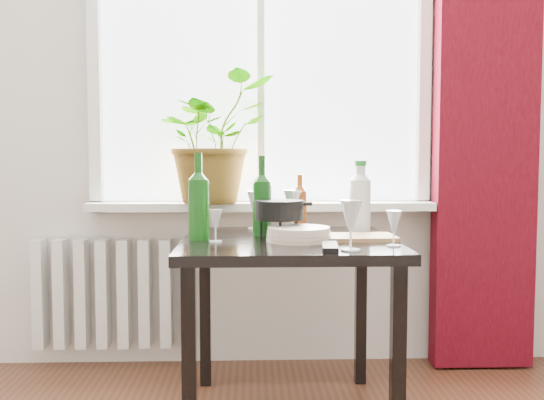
{
  "coord_description": "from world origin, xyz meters",
  "views": [
    {
      "loc": [
        -0.05,
        -0.88,
        1.07
      ],
      "look_at": [
        0.03,
        1.55,
        0.9
      ],
      "focal_mm": 40.0,
      "sensor_mm": 36.0,
      "label": 1
    }
  ],
  "objects_px": {
    "potted_plant": "(212,139)",
    "wine_bottle_right": "(262,195)",
    "wineglass_far_right": "(394,228)",
    "wineglass_front_left": "(216,226)",
    "table": "(288,261)",
    "plate_stack": "(299,234)",
    "wineglass_back_center": "(292,210)",
    "fondue_pot": "(279,219)",
    "radiator": "(114,293)",
    "bottle_amber": "(300,202)",
    "wineglass_back_left": "(255,210)",
    "wine_bottle_left": "(199,195)",
    "wineglass_front_right": "(351,225)",
    "cutting_board": "(356,237)",
    "tv_remote": "(330,247)",
    "cleaning_bottle": "(360,196)"
  },
  "relations": [
    {
      "from": "plate_stack",
      "to": "wineglass_far_right",
      "type": "bearing_deg",
      "value": -24.24
    },
    {
      "from": "wineglass_back_center",
      "to": "wineglass_far_right",
      "type": "bearing_deg",
      "value": -54.71
    },
    {
      "from": "fondue_pot",
      "to": "cutting_board",
      "type": "relative_size",
      "value": 0.73
    },
    {
      "from": "potted_plant",
      "to": "wineglass_back_center",
      "type": "height_order",
      "value": "potted_plant"
    },
    {
      "from": "table",
      "to": "wine_bottle_right",
      "type": "bearing_deg",
      "value": 133.23
    },
    {
      "from": "bottle_amber",
      "to": "wineglass_back_center",
      "type": "bearing_deg",
      "value": -123.74
    },
    {
      "from": "cleaning_bottle",
      "to": "wineglass_back_left",
      "type": "bearing_deg",
      "value": 161.21
    },
    {
      "from": "bottle_amber",
      "to": "wineglass_back_left",
      "type": "height_order",
      "value": "bottle_amber"
    },
    {
      "from": "wineglass_front_left",
      "to": "tv_remote",
      "type": "xyz_separation_m",
      "value": [
        0.42,
        -0.2,
        -0.06
      ]
    },
    {
      "from": "radiator",
      "to": "plate_stack",
      "type": "xyz_separation_m",
      "value": [
        0.89,
        -0.7,
        0.39
      ]
    },
    {
      "from": "wineglass_back_center",
      "to": "tv_remote",
      "type": "bearing_deg",
      "value": -80.15
    },
    {
      "from": "radiator",
      "to": "fondue_pot",
      "type": "relative_size",
      "value": 3.51
    },
    {
      "from": "wineglass_far_right",
      "to": "wineglass_back_center",
      "type": "height_order",
      "value": "wineglass_back_center"
    },
    {
      "from": "plate_stack",
      "to": "wineglass_back_center",
      "type": "bearing_deg",
      "value": 90.5
    },
    {
      "from": "wine_bottle_right",
      "to": "plate_stack",
      "type": "distance_m",
      "value": 0.27
    },
    {
      "from": "radiator",
      "to": "wine_bottle_right",
      "type": "height_order",
      "value": "wine_bottle_right"
    },
    {
      "from": "bottle_amber",
      "to": "radiator",
      "type": "bearing_deg",
      "value": 160.96
    },
    {
      "from": "table",
      "to": "plate_stack",
      "type": "height_order",
      "value": "plate_stack"
    },
    {
      "from": "wine_bottle_right",
      "to": "tv_remote",
      "type": "relative_size",
      "value": 1.86
    },
    {
      "from": "radiator",
      "to": "cutting_board",
      "type": "bearing_deg",
      "value": -30.53
    },
    {
      "from": "wineglass_front_left",
      "to": "fondue_pot",
      "type": "height_order",
      "value": "fondue_pot"
    },
    {
      "from": "wine_bottle_right",
      "to": "tv_remote",
      "type": "height_order",
      "value": "wine_bottle_right"
    },
    {
      "from": "cleaning_bottle",
      "to": "wineglass_front_right",
      "type": "height_order",
      "value": "cleaning_bottle"
    },
    {
      "from": "cleaning_bottle",
      "to": "wineglass_front_left",
      "type": "height_order",
      "value": "cleaning_bottle"
    },
    {
      "from": "potted_plant",
      "to": "wine_bottle_right",
      "type": "xyz_separation_m",
      "value": [
        0.24,
        -0.45,
        -0.25
      ]
    },
    {
      "from": "wineglass_front_right",
      "to": "cutting_board",
      "type": "xyz_separation_m",
      "value": [
        0.07,
        0.3,
        -0.08
      ]
    },
    {
      "from": "potted_plant",
      "to": "tv_remote",
      "type": "bearing_deg",
      "value": -61.18
    },
    {
      "from": "cutting_board",
      "to": "cleaning_bottle",
      "type": "bearing_deg",
      "value": 75.66
    },
    {
      "from": "wineglass_far_right",
      "to": "wineglass_front_left",
      "type": "xyz_separation_m",
      "value": [
        -0.66,
        0.13,
        -0.0
      ]
    },
    {
      "from": "wineglass_back_left",
      "to": "cutting_board",
      "type": "bearing_deg",
      "value": -41.91
    },
    {
      "from": "wineglass_front_left",
      "to": "tv_remote",
      "type": "distance_m",
      "value": 0.47
    },
    {
      "from": "radiator",
      "to": "wine_bottle_right",
      "type": "distance_m",
      "value": 1.05
    },
    {
      "from": "wineglass_back_center",
      "to": "wineglass_back_left",
      "type": "height_order",
      "value": "wineglass_back_center"
    },
    {
      "from": "potted_plant",
      "to": "wine_bottle_left",
      "type": "distance_m",
      "value": 0.62
    },
    {
      "from": "wineglass_far_right",
      "to": "cutting_board",
      "type": "xyz_separation_m",
      "value": [
        -0.11,
        0.2,
        -0.06
      ]
    },
    {
      "from": "radiator",
      "to": "potted_plant",
      "type": "height_order",
      "value": "potted_plant"
    },
    {
      "from": "wineglass_back_left",
      "to": "wine_bottle_left",
      "type": "bearing_deg",
      "value": -123.2
    },
    {
      "from": "wine_bottle_left",
      "to": "wineglass_front_left",
      "type": "bearing_deg",
      "value": -48.79
    },
    {
      "from": "radiator",
      "to": "wine_bottle_right",
      "type": "xyz_separation_m",
      "value": [
        0.75,
        -0.52,
        0.53
      ]
    },
    {
      "from": "wineglass_back_center",
      "to": "fondue_pot",
      "type": "bearing_deg",
      "value": -107.07
    },
    {
      "from": "wineglass_front_right",
      "to": "wineglass_back_left",
      "type": "height_order",
      "value": "wineglass_front_right"
    },
    {
      "from": "cleaning_bottle",
      "to": "fondue_pot",
      "type": "distance_m",
      "value": 0.39
    },
    {
      "from": "radiator",
      "to": "wineglass_back_center",
      "type": "relative_size",
      "value": 4.21
    },
    {
      "from": "table",
      "to": "cutting_board",
      "type": "relative_size",
      "value": 2.72
    },
    {
      "from": "wine_bottle_left",
      "to": "wineglass_back_left",
      "type": "distance_m",
      "value": 0.42
    },
    {
      "from": "bottle_amber",
      "to": "plate_stack",
      "type": "bearing_deg",
      "value": -95.07
    },
    {
      "from": "table",
      "to": "potted_plant",
      "type": "distance_m",
      "value": 0.83
    },
    {
      "from": "table",
      "to": "cleaning_bottle",
      "type": "xyz_separation_m",
      "value": [
        0.32,
        0.18,
        0.25
      ]
    },
    {
      "from": "wine_bottle_left",
      "to": "radiator",
      "type": "bearing_deg",
      "value": 127.19
    },
    {
      "from": "wineglass_front_left",
      "to": "table",
      "type": "bearing_deg",
      "value": 19.04
    }
  ]
}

